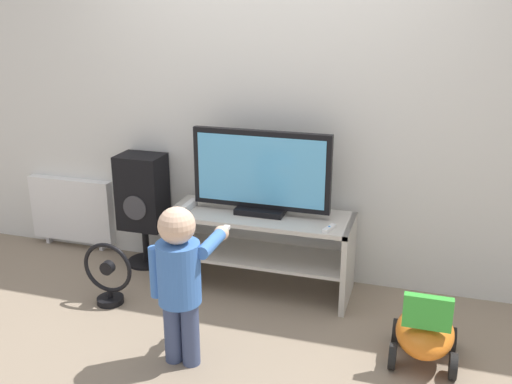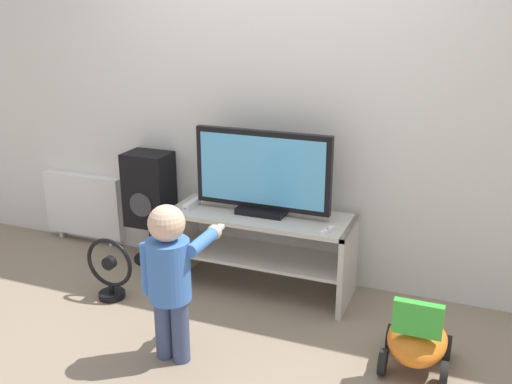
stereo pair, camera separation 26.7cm
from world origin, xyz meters
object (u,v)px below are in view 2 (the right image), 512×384
game_console (192,204)px  floor_fan (110,271)px  ride_on_toy (417,339)px  remote_primary (327,230)px  television (262,174)px  child (171,271)px  speaker_tower (149,192)px  radiator (84,205)px

game_console → floor_fan: 0.72m
floor_fan → ride_on_toy: size_ratio=0.91×
remote_primary → floor_fan: 1.50m
game_console → ride_on_toy: 1.75m
television → floor_fan: 1.23m
child → ride_on_toy: bearing=17.5°
floor_fan → ride_on_toy: ride_on_toy is taller
child → speaker_tower: 1.36m
remote_primary → child: 1.05m
game_console → child: bearing=-69.3°
television → floor_fan: bearing=-149.8°
speaker_tower → ride_on_toy: speaker_tower is taller
speaker_tower → remote_primary: bearing=-10.8°
speaker_tower → ride_on_toy: (2.10, -0.69, -0.38)m
television → ride_on_toy: television is taller
remote_primary → ride_on_toy: (0.63, -0.41, -0.39)m
television → remote_primary: (0.50, -0.17, -0.27)m
remote_primary → floor_fan: bearing=-165.7°
television → child: 1.04m
television → remote_primary: television is taller
television → radiator: (-1.68, 0.22, -0.52)m
speaker_tower → floor_fan: 0.74m
remote_primary → radiator: bearing=169.9°
floor_fan → child: bearing=-31.3°
game_console → radiator: bearing=165.8°
child → ride_on_toy: child is taller
game_console → television: bearing=8.9°
radiator → speaker_tower: bearing=-8.6°
game_console → radiator: 1.25m
floor_fan → radiator: (-0.78, 0.75, 0.12)m
television → ride_on_toy: (1.13, -0.57, -0.66)m
floor_fan → radiator: radiator is taller
ride_on_toy → radiator: radiator is taller
game_console → radiator: game_console is taller
television → game_console: 0.57m
game_console → ride_on_toy: game_console is taller
game_console → remote_primary: 1.01m
speaker_tower → ride_on_toy: 2.24m
speaker_tower → radiator: speaker_tower is taller
television → radiator: size_ratio=1.30×
television → child: television is taller
remote_primary → child: bearing=-129.1°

